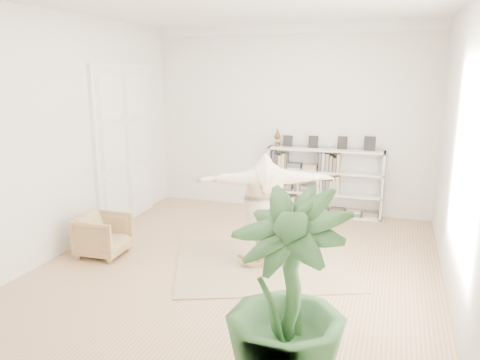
# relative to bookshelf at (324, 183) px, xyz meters

# --- Properties ---
(floor) EXTENTS (6.00, 6.00, 0.00)m
(floor) POSITION_rel_bookshelf_xyz_m (-0.74, -2.82, -0.64)
(floor) COLOR #93714C
(floor) RESTS_ON ground
(room_shell) EXTENTS (6.00, 6.00, 6.00)m
(room_shell) POSITION_rel_bookshelf_xyz_m (-0.74, 0.12, 2.87)
(room_shell) COLOR silver
(room_shell) RESTS_ON floor
(doors) EXTENTS (0.09, 1.78, 2.92)m
(doors) POSITION_rel_bookshelf_xyz_m (-3.45, -1.52, 0.76)
(doors) COLOR white
(doors) RESTS_ON floor
(bookshelf) EXTENTS (2.20, 0.35, 1.64)m
(bookshelf) POSITION_rel_bookshelf_xyz_m (0.00, 0.00, 0.00)
(bookshelf) COLOR silver
(bookshelf) RESTS_ON floor
(armchair) EXTENTS (0.72, 0.70, 0.63)m
(armchair) POSITION_rel_bookshelf_xyz_m (-2.85, -3.16, -0.32)
(armchair) COLOR tan
(armchair) RESTS_ON floor
(rug) EXTENTS (3.08, 2.81, 0.02)m
(rug) POSITION_rel_bookshelf_xyz_m (-0.43, -2.76, -0.63)
(rug) COLOR tan
(rug) RESTS_ON floor
(rocker_board) EXTENTS (0.59, 0.48, 0.11)m
(rocker_board) POSITION_rel_bookshelf_xyz_m (-0.43, -2.76, -0.57)
(rocker_board) COLOR olive
(rocker_board) RESTS_ON rug
(person) EXTENTS (1.97, 1.21, 1.56)m
(person) POSITION_rel_bookshelf_xyz_m (-0.43, -2.76, 0.27)
(person) COLOR beige
(person) RESTS_ON rocker_board
(houseplant) EXTENTS (1.33, 1.33, 1.82)m
(houseplant) POSITION_rel_bookshelf_xyz_m (0.49, -5.37, 0.27)
(houseplant) COLOR #2A5128
(houseplant) RESTS_ON floor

